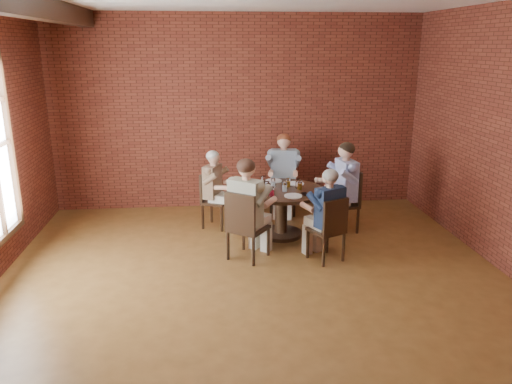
{
  "coord_description": "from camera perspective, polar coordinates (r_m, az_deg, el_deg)",
  "views": [
    {
      "loc": [
        -0.57,
        -5.35,
        2.86
      ],
      "look_at": [
        0.07,
        1.0,
        0.98
      ],
      "focal_mm": 35.0,
      "sensor_mm": 36.0,
      "label": 1
    }
  ],
  "objects": [
    {
      "name": "wall_front",
      "position": [
        2.25,
        10.13,
        -14.82
      ],
      "size": [
        7.0,
        0.0,
        7.0
      ],
      "primitive_type": "plane",
      "rotation": [
        -1.57,
        0.0,
        0.0
      ],
      "color": "brown",
      "rests_on": "ground"
    },
    {
      "name": "chair_d",
      "position": [
        6.78,
        -1.33,
        -3.67
      ],
      "size": [
        0.65,
        0.65,
        0.98
      ],
      "rotation": [
        0.0,
        0.0,
        2.51
      ],
      "color": "black",
      "rests_on": "floor"
    },
    {
      "name": "diner_a",
      "position": [
        7.94,
        9.79,
        0.52
      ],
      "size": [
        0.79,
        0.67,
        1.42
      ],
      "primitive_type": null,
      "rotation": [
        0.0,
        0.0,
        -1.43
      ],
      "color": "#3E4CA1",
      "rests_on": "floor"
    },
    {
      "name": "chair_b",
      "position": [
        8.8,
        3.14,
        1.06
      ],
      "size": [
        0.53,
        0.53,
        0.98
      ],
      "rotation": [
        0.0,
        0.0,
        -0.18
      ],
      "color": "black",
      "rests_on": "floor"
    },
    {
      "name": "chair_e",
      "position": [
        6.81,
        8.46,
        -4.01
      ],
      "size": [
        0.54,
        0.54,
        0.92
      ],
      "rotation": [
        0.0,
        0.0,
        3.59
      ],
      "color": "black",
      "rests_on": "floor"
    },
    {
      "name": "glass_f",
      "position": [
        7.22,
        1.81,
        0.04
      ],
      "size": [
        0.07,
        0.07,
        0.14
      ],
      "primitive_type": "cylinder",
      "color": "white",
      "rests_on": "dining_table"
    },
    {
      "name": "plate_b",
      "position": [
        8.04,
        2.04,
        1.29
      ],
      "size": [
        0.26,
        0.26,
        0.01
      ],
      "primitive_type": "cylinder",
      "color": "white",
      "rests_on": "dining_table"
    },
    {
      "name": "glass_g",
      "position": [
        7.48,
        3.3,
        0.6
      ],
      "size": [
        0.07,
        0.07,
        0.14
      ],
      "primitive_type": "cylinder",
      "color": "white",
      "rests_on": "dining_table"
    },
    {
      "name": "ceiling_beam",
      "position": [
        5.68,
        -26.64,
        18.96
      ],
      "size": [
        0.22,
        6.9,
        0.26
      ],
      "primitive_type": "cube",
      "color": "black",
      "rests_on": "ceiling"
    },
    {
      "name": "glass_c",
      "position": [
        7.82,
        0.84,
        1.34
      ],
      "size": [
        0.07,
        0.07,
        0.14
      ],
      "primitive_type": "cylinder",
      "color": "white",
      "rests_on": "dining_table"
    },
    {
      "name": "plate_c",
      "position": [
        7.56,
        -0.01,
        0.31
      ],
      "size": [
        0.26,
        0.26,
        0.01
      ],
      "primitive_type": "cylinder",
      "color": "white",
      "rests_on": "dining_table"
    },
    {
      "name": "floor",
      "position": [
        6.09,
        0.28,
        -11.55
      ],
      "size": [
        7.0,
        7.0,
        0.0
      ],
      "primitive_type": "plane",
      "color": "brown",
      "rests_on": "ground"
    },
    {
      "name": "glass_d",
      "position": [
        7.68,
        1.96,
        1.05
      ],
      "size": [
        0.07,
        0.07,
        0.14
      ],
      "primitive_type": "cylinder",
      "color": "white",
      "rests_on": "dining_table"
    },
    {
      "name": "glass_a",
      "position": [
        7.66,
        4.79,
        0.95
      ],
      "size": [
        0.07,
        0.07,
        0.14
      ],
      "primitive_type": "cylinder",
      "color": "white",
      "rests_on": "dining_table"
    },
    {
      "name": "chair_c",
      "position": [
        8.09,
        -5.08,
        -0.64
      ],
      "size": [
        0.52,
        0.52,
        0.9
      ],
      "rotation": [
        0.0,
        0.0,
        1.12
      ],
      "color": "black",
      "rests_on": "floor"
    },
    {
      "name": "wall_back",
      "position": [
        8.94,
        -2.11,
        9.0
      ],
      "size": [
        7.0,
        0.0,
        7.0
      ],
      "primitive_type": "plane",
      "rotation": [
        1.57,
        0.0,
        0.0
      ],
      "color": "brown",
      "rests_on": "ground"
    },
    {
      "name": "plate_d",
      "position": [
        7.25,
        4.27,
        -0.44
      ],
      "size": [
        0.26,
        0.26,
        0.01
      ],
      "primitive_type": "cylinder",
      "color": "white",
      "rests_on": "dining_table"
    },
    {
      "name": "glass_h",
      "position": [
        7.59,
        5.03,
        0.81
      ],
      "size": [
        0.07,
        0.07,
        0.14
      ],
      "primitive_type": "cylinder",
      "color": "white",
      "rests_on": "dining_table"
    },
    {
      "name": "dining_table",
      "position": [
        7.67,
        2.92,
        -1.26
      ],
      "size": [
        1.31,
        1.31,
        0.75
      ],
      "color": "black",
      "rests_on": "floor"
    },
    {
      "name": "plate_a",
      "position": [
        7.89,
        4.56,
        0.96
      ],
      "size": [
        0.26,
        0.26,
        0.01
      ],
      "primitive_type": "cylinder",
      "color": "white",
      "rests_on": "dining_table"
    },
    {
      "name": "chair_a",
      "position": [
        8.03,
        10.37,
        -0.69
      ],
      "size": [
        0.53,
        0.53,
        0.99
      ],
      "rotation": [
        0.0,
        0.0,
        -1.43
      ],
      "color": "black",
      "rests_on": "floor"
    },
    {
      "name": "diner_c",
      "position": [
        8.02,
        -4.62,
        0.26
      ],
      "size": [
        0.75,
        0.7,
        1.26
      ],
      "primitive_type": null,
      "rotation": [
        0.0,
        0.0,
        1.12
      ],
      "color": "brown",
      "rests_on": "floor"
    },
    {
      "name": "diner_d",
      "position": [
        6.79,
        -0.91,
        -1.99
      ],
      "size": [
        0.89,
        0.92,
        1.42
      ],
      "primitive_type": null,
      "rotation": [
        0.0,
        0.0,
        2.51
      ],
      "color": "#B4978D",
      "rests_on": "floor"
    },
    {
      "name": "diner_e",
      "position": [
        6.82,
        8.08,
        -2.65
      ],
      "size": [
        0.73,
        0.78,
        1.29
      ],
      "primitive_type": null,
      "rotation": [
        0.0,
        0.0,
        3.59
      ],
      "color": "#172541",
      "rests_on": "floor"
    },
    {
      "name": "glass_b",
      "position": [
        7.71,
        3.7,
        1.09
      ],
      "size": [
        0.07,
        0.07,
        0.14
      ],
      "primitive_type": "cylinder",
      "color": "white",
      "rests_on": "dining_table"
    },
    {
      "name": "smartphone",
      "position": [
        7.37,
        5.62,
        -0.22
      ],
      "size": [
        0.09,
        0.16,
        0.01
      ],
      "primitive_type": "cube",
      "rotation": [
        0.0,
        0.0,
        0.08
      ],
      "color": "black",
      "rests_on": "dining_table"
    },
    {
      "name": "diner_b",
      "position": [
        8.67,
        3.14,
        2.01
      ],
      "size": [
        0.68,
        0.79,
        1.4
      ],
      "primitive_type": null,
      "rotation": [
        0.0,
        0.0,
        -0.18
      ],
      "color": "#7E90A1",
      "rests_on": "floor"
    },
    {
      "name": "glass_e",
      "position": [
        7.51,
        1.29,
        0.69
      ],
      "size": [
        0.07,
        0.07,
        0.14
      ],
      "primitive_type": "cylinder",
      "color": "white",
      "rests_on": "dining_table"
    }
  ]
}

